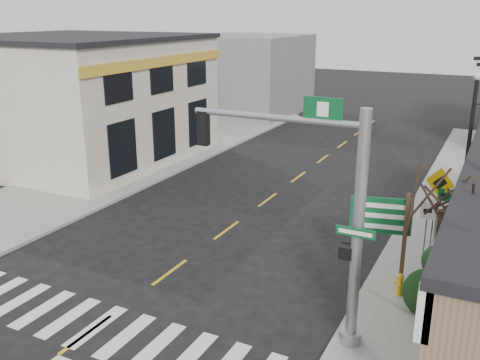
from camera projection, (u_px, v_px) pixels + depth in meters
The scene contains 14 objects.
ground at pixel (86, 334), 14.31m from camera, with size 140.00×140.00×0.00m, color black.
sidewalk_left at pixel (125, 168), 29.23m from camera, with size 6.00×38.00×0.13m, color gray.
center_line at pixel (227, 230), 21.13m from camera, with size 0.12×56.00×0.01m, color gold.
crosswalk at pixel (96, 327), 14.65m from camera, with size 11.00×2.20×0.01m, color silver.
left_building at pixel (76, 100), 30.79m from camera, with size 12.00×12.00×6.80m, color beige.
bldg_distant_left at pixel (245, 74), 45.33m from camera, with size 9.00×10.00×6.40m, color gray.
traffic_signal_pole at pixel (329, 202), 12.97m from camera, with size 4.93×0.38×6.24m.
guide_sign at pixel (380, 226), 15.93m from camera, with size 1.80×0.14×3.15m.
fire_hydrant at pixel (400, 283), 15.95m from camera, with size 0.22×0.22×0.70m.
ped_crossing_sign at pixel (439, 192), 19.14m from camera, with size 1.11×0.08×2.86m.
lamp_post at pixel (471, 137), 20.95m from camera, with size 0.77×0.61×5.94m.
bare_tree at pixel (446, 186), 12.92m from camera, with size 2.60×2.60×5.20m.
shrub_front at pixel (427, 293), 15.15m from camera, with size 1.36×1.36×1.02m, color #1D3D20.
shrub_back at pixel (439, 262), 17.26m from camera, with size 1.10×1.10×0.82m, color black.
Camera 1 is at (9.26, -9.23, 8.25)m, focal length 40.00 mm.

